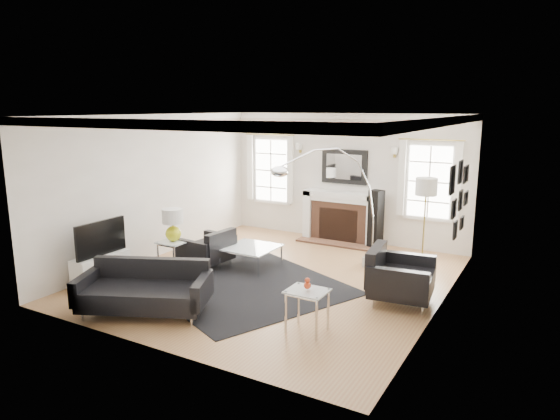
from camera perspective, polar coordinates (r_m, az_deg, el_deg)
The scene contains 25 objects.
floor at distance 8.80m, azimuth -0.33°, elevation -7.76°, with size 6.00×6.00×0.00m, color #A36C44.
back_wall at distance 11.11m, azimuth 7.41°, elevation 3.68°, with size 5.50×0.04×2.80m, color silver.
front_wall at distance 6.09m, azimuth -14.58°, elevation -3.28°, with size 5.50×0.04×2.80m, color silver.
left_wall at distance 10.08m, azimuth -14.04°, elevation 2.60°, with size 0.04×6.00×2.80m, color silver.
right_wall at distance 7.48m, azimuth 18.24°, elevation -0.72°, with size 0.04×6.00×2.80m, color silver.
ceiling at distance 8.30m, azimuth -0.35°, elevation 10.78°, with size 5.50×6.00×0.02m, color white.
crown_molding at distance 8.30m, azimuth -0.35°, elevation 10.37°, with size 5.50×6.00×0.12m, color white.
fireplace at distance 11.07m, azimuth 6.89°, elevation -0.85°, with size 1.70×0.69×1.11m.
mantel_mirror at distance 11.03m, azimuth 7.36°, elevation 4.93°, with size 1.05×0.07×0.75m.
window_left at distance 11.87m, azimuth -0.99°, elevation 4.57°, with size 1.24×0.15×1.62m.
window_right at distance 10.50m, azimuth 16.71°, elevation 3.14°, with size 1.24×0.15×1.62m.
gallery_wall at distance 8.72m, azimuth 19.80°, elevation 1.77°, with size 0.04×1.73×1.29m.
tv_unit at distance 8.96m, azimuth -19.76°, elevation -5.92°, with size 0.35×1.00×1.09m.
area_rug at distance 8.59m, azimuth -4.62°, elevation -8.25°, with size 3.36×2.80×0.01m, color black.
sofa at distance 7.56m, azimuth -15.08°, elevation -8.88°, with size 2.02×1.51×0.60m.
armchair_left at distance 9.42m, azimuth -8.05°, elevation -4.47°, with size 0.85×0.93×0.59m.
armchair_right at distance 7.86m, azimuth 13.25°, elevation -7.53°, with size 1.04×1.13×0.69m.
coffee_table at distance 9.24m, azimuth -3.31°, elevation -4.40°, with size 0.91×0.91×0.40m.
side_table_left at distance 9.30m, azimuth -12.03°, elevation -4.13°, with size 0.49×0.49×0.54m.
nesting_table at distance 6.67m, azimuth 3.12°, elevation -10.11°, with size 0.53×0.44×0.58m.
gourd_lamp at distance 9.19m, azimuth -12.15°, elevation -1.42°, with size 0.38×0.38×0.60m.
orange_vase at distance 6.59m, azimuth 3.14°, elevation -8.44°, with size 0.10×0.10×0.15m.
arc_floor_lamp at distance 9.03m, azimuth 5.48°, elevation 0.89°, with size 1.63×1.51×2.30m.
stick_floor_lamp at distance 8.73m, azimuth 16.36°, elevation 1.99°, with size 0.36×0.36×1.77m.
speaker_tower at distance 10.63m, azimuth 10.89°, elevation -1.07°, with size 0.25×0.25×1.24m, color black.
Camera 1 is at (4.14, -7.19, 2.94)m, focal length 32.00 mm.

